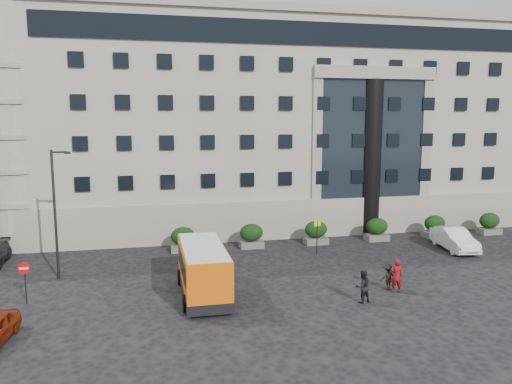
% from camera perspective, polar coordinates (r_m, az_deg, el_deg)
% --- Properties ---
extents(ground, '(120.00, 120.00, 0.00)m').
position_cam_1_polar(ground, '(30.98, 0.31, -10.11)').
color(ground, black).
rests_on(ground, ground).
extents(civic_building, '(44.00, 24.00, 18.00)m').
position_cam_1_polar(civic_building, '(52.14, 1.40, 7.56)').
color(civic_building, gray).
rests_on(civic_building, ground).
extents(entrance_column, '(1.80, 1.80, 13.00)m').
position_cam_1_polar(entrance_column, '(43.22, 12.93, 3.82)').
color(entrance_column, black).
rests_on(entrance_column, ground).
extents(hedge_a, '(1.80, 1.26, 1.84)m').
position_cam_1_polar(hedge_a, '(37.59, -8.34, -5.36)').
color(hedge_a, '#535350').
rests_on(hedge_a, ground).
extents(hedge_b, '(1.80, 1.26, 1.84)m').
position_cam_1_polar(hedge_b, '(38.29, -0.53, -5.01)').
color(hedge_b, '#535350').
rests_on(hedge_b, ground).
extents(hedge_c, '(1.80, 1.26, 1.84)m').
position_cam_1_polar(hedge_c, '(39.67, 6.87, -4.59)').
color(hedge_c, '#535350').
rests_on(hedge_c, ground).
extents(hedge_d, '(1.80, 1.26, 1.84)m').
position_cam_1_polar(hedge_d, '(41.65, 13.65, -4.14)').
color(hedge_d, '#535350').
rests_on(hedge_d, ground).
extents(hedge_e, '(1.80, 1.26, 1.84)m').
position_cam_1_polar(hedge_e, '(44.16, 19.74, -3.69)').
color(hedge_e, '#535350').
rests_on(hedge_e, ground).
extents(hedge_f, '(1.80, 1.26, 1.84)m').
position_cam_1_polar(hedge_f, '(47.11, 25.11, -3.25)').
color(hedge_f, '#535350').
rests_on(hedge_f, ground).
extents(street_lamp, '(1.16, 0.18, 8.00)m').
position_cam_1_polar(street_lamp, '(32.56, -21.91, -1.88)').
color(street_lamp, '#262628').
rests_on(street_lamp, ground).
extents(bus_stop_sign, '(0.50, 0.08, 2.52)m').
position_cam_1_polar(bus_stop_sign, '(36.62, 7.01, -4.42)').
color(bus_stop_sign, '#262628').
rests_on(bus_stop_sign, ground).
extents(no_entry_sign, '(0.64, 0.16, 2.32)m').
position_cam_1_polar(no_entry_sign, '(29.51, -24.93, -8.53)').
color(no_entry_sign, '#262628').
rests_on(no_entry_sign, ground).
extents(minibus, '(2.63, 6.85, 2.86)m').
position_cam_1_polar(minibus, '(28.28, -6.06, -8.65)').
color(minibus, orange).
rests_on(minibus, ground).
extents(red_truck, '(2.92, 5.81, 3.06)m').
position_cam_1_polar(red_truck, '(48.82, -24.14, -2.03)').
color(red_truck, maroon).
rests_on(red_truck, ground).
extents(parked_car_d, '(2.81, 4.78, 1.25)m').
position_cam_1_polar(parked_car_d, '(42.18, -19.03, -4.64)').
color(parked_car_d, black).
rests_on(parked_car_d, ground).
extents(white_taxi, '(2.37, 5.19, 1.65)m').
position_cam_1_polar(white_taxi, '(40.59, 21.71, -5.00)').
color(white_taxi, white).
rests_on(white_taxi, ground).
extents(pedestrian_a, '(0.81, 0.64, 1.95)m').
position_cam_1_polar(pedestrian_a, '(29.86, 15.75, -9.20)').
color(pedestrian_a, maroon).
rests_on(pedestrian_a, ground).
extents(pedestrian_b, '(0.99, 0.84, 1.79)m').
position_cam_1_polar(pedestrian_b, '(27.90, 12.08, -10.51)').
color(pedestrian_b, black).
rests_on(pedestrian_b, ground).
extents(pedestrian_c, '(1.07, 0.72, 1.53)m').
position_cam_1_polar(pedestrian_c, '(30.23, 14.84, -9.36)').
color(pedestrian_c, black).
rests_on(pedestrian_c, ground).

